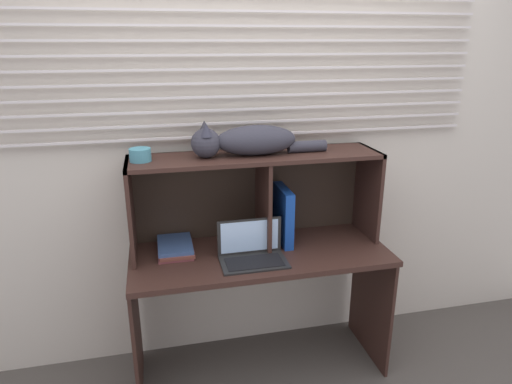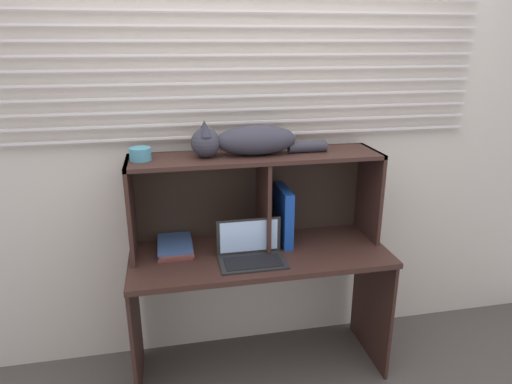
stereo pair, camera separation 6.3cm
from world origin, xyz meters
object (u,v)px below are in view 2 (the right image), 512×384
Objects in this scene: laptop at (251,252)px; book_stack at (175,247)px; cat at (246,141)px; small_basket at (140,154)px; binder_upright at (283,215)px.

book_stack is at bearing 154.20° from laptop.
cat is 2.69× the size of book_stack.
cat is at bearing -0.00° from small_basket.
laptop is at bearing -25.80° from book_stack.
binder_upright is 1.18× the size of book_stack.
book_stack is 0.54m from small_basket.
cat is at bearing 87.30° from laptop.
book_stack is at bearing -179.90° from binder_upright.
binder_upright is 0.84m from small_basket.
cat is 0.69m from book_stack.
book_stack is at bearing -179.84° from cat.
small_basket reaches higher than book_stack.
binder_upright is 2.97× the size of small_basket.
cat is 0.54m from small_basket.
cat reaches higher than small_basket.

